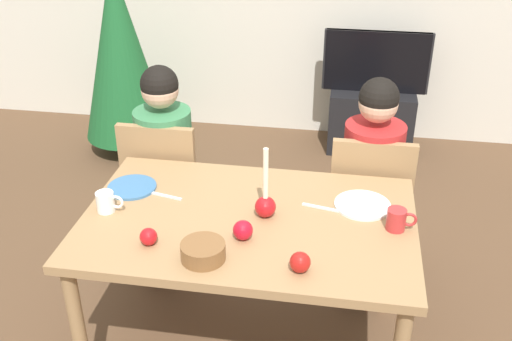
{
  "coord_description": "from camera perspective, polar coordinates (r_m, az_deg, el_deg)",
  "views": [
    {
      "loc": [
        0.38,
        -2.08,
        2.13
      ],
      "look_at": [
        0.0,
        0.2,
        0.87
      ],
      "focal_mm": 41.96,
      "sensor_mm": 36.0,
      "label": 1
    }
  ],
  "objects": [
    {
      "name": "apple_by_right_mug",
      "position": [
        2.39,
        -10.21,
        -6.23
      ],
      "size": [
        0.07,
        0.07,
        0.07
      ],
      "primitive_type": "sphere",
      "color": "red",
      "rests_on": "dining_table"
    },
    {
      "name": "tv",
      "position": [
        4.61,
        11.41,
        10.14
      ],
      "size": [
        0.79,
        0.05,
        0.46
      ],
      "color": "black",
      "rests_on": "tv_stand"
    },
    {
      "name": "person_right_child",
      "position": [
        3.14,
        10.77,
        -1.75
      ],
      "size": [
        0.3,
        0.3,
        1.17
      ],
      "color": "#33384C",
      "rests_on": "ground"
    },
    {
      "name": "mug_right",
      "position": [
        2.5,
        13.31,
        -4.57
      ],
      "size": [
        0.12,
        0.08,
        0.09
      ],
      "color": "#B72D2D",
      "rests_on": "dining_table"
    },
    {
      "name": "plate_left",
      "position": [
        2.79,
        -11.74,
        -1.57
      ],
      "size": [
        0.22,
        0.22,
        0.01
      ],
      "primitive_type": "cylinder",
      "color": "teal",
      "rests_on": "dining_table"
    },
    {
      "name": "bowl_walnuts",
      "position": [
        2.28,
        -5.07,
        -7.68
      ],
      "size": [
        0.17,
        0.17,
        0.07
      ],
      "primitive_type": "cylinder",
      "color": "brown",
      "rests_on": "dining_table"
    },
    {
      "name": "fork_right",
      "position": [
        2.6,
        6.34,
        -3.56
      ],
      "size": [
        0.18,
        0.05,
        0.01
      ],
      "primitive_type": "cube",
      "rotation": [
        0.0,
        0.0,
        -0.21
      ],
      "color": "silver",
      "rests_on": "dining_table"
    },
    {
      "name": "dining_table",
      "position": [
        2.57,
        -0.73,
        -6.1
      ],
      "size": [
        1.4,
        0.9,
        0.75
      ],
      "color": "#99754C",
      "rests_on": "ground"
    },
    {
      "name": "person_left_child",
      "position": [
        3.27,
        -8.52,
        -0.19
      ],
      "size": [
        0.3,
        0.3,
        1.17
      ],
      "color": "#33384C",
      "rests_on": "ground"
    },
    {
      "name": "chair_left",
      "position": [
        3.27,
        -8.62,
        -1.34
      ],
      "size": [
        0.4,
        0.4,
        0.9
      ],
      "color": "#99754C",
      "rests_on": "ground"
    },
    {
      "name": "plate_right",
      "position": [
        2.64,
        10.12,
        -3.27
      ],
      "size": [
        0.25,
        0.25,
        0.01
      ],
      "primitive_type": "cylinder",
      "color": "white",
      "rests_on": "dining_table"
    },
    {
      "name": "christmas_tree",
      "position": [
        4.57,
        -12.82,
        10.96
      ],
      "size": [
        0.64,
        0.64,
        1.53
      ],
      "color": "brown",
      "rests_on": "ground"
    },
    {
      "name": "fork_left",
      "position": [
        2.7,
        -8.79,
        -2.36
      ],
      "size": [
        0.18,
        0.05,
        0.01
      ],
      "primitive_type": "cube",
      "rotation": [
        0.0,
        0.0,
        -0.23
      ],
      "color": "silver",
      "rests_on": "dining_table"
    },
    {
      "name": "apple_near_candle",
      "position": [
        2.38,
        -1.26,
        -5.71
      ],
      "size": [
        0.08,
        0.08,
        0.08
      ],
      "primitive_type": "sphere",
      "color": "red",
      "rests_on": "dining_table"
    },
    {
      "name": "apple_by_left_plate",
      "position": [
        2.22,
        4.23,
        -8.71
      ],
      "size": [
        0.08,
        0.08,
        0.08
      ],
      "primitive_type": "sphere",
      "color": "#AC1915",
      "rests_on": "dining_table"
    },
    {
      "name": "tv_stand",
      "position": [
        4.77,
        10.87,
        4.79
      ],
      "size": [
        0.64,
        0.4,
        0.48
      ],
      "primitive_type": "cube",
      "color": "black",
      "rests_on": "ground"
    },
    {
      "name": "mug_left",
      "position": [
        2.62,
        -14.09,
        -2.92
      ],
      "size": [
        0.12,
        0.08,
        0.09
      ],
      "color": "white",
      "rests_on": "dining_table"
    },
    {
      "name": "candle_centerpiece",
      "position": [
        2.5,
        0.9,
        -3.07
      ],
      "size": [
        0.09,
        0.09,
        0.32
      ],
      "color": "red",
      "rests_on": "dining_table"
    },
    {
      "name": "chair_right",
      "position": [
        3.14,
        10.67,
        -2.96
      ],
      "size": [
        0.4,
        0.4,
        0.9
      ],
      "color": "#99754C",
      "rests_on": "ground"
    }
  ]
}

